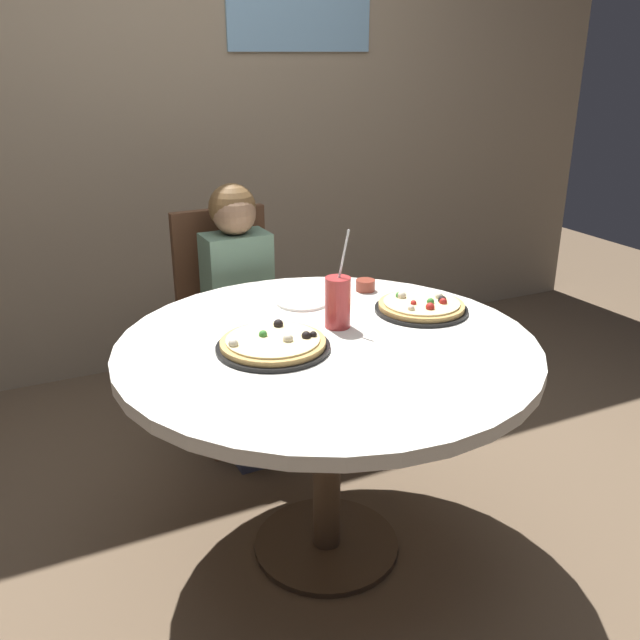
# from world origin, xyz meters

# --- Properties ---
(ground_plane) EXTENTS (8.00, 8.00, 0.00)m
(ground_plane) POSITION_xyz_m (0.00, 0.00, 0.00)
(ground_plane) COLOR brown
(wall_with_window) EXTENTS (5.20, 0.14, 2.90)m
(wall_with_window) POSITION_xyz_m (0.00, 1.76, 1.45)
(wall_with_window) COLOR gray
(wall_with_window) RESTS_ON ground_plane
(dining_table) EXTENTS (1.25, 1.25, 0.75)m
(dining_table) POSITION_xyz_m (0.00, 0.00, 0.66)
(dining_table) COLOR silver
(dining_table) RESTS_ON ground_plane
(chair_wooden) EXTENTS (0.41, 0.41, 0.95)m
(chair_wooden) POSITION_xyz_m (-0.00, 0.93, 0.53)
(chair_wooden) COLOR brown
(chair_wooden) RESTS_ON ground_plane
(diner_child) EXTENTS (0.26, 0.42, 1.08)m
(diner_child) POSITION_xyz_m (0.00, 0.74, 0.48)
(diner_child) COLOR #3F4766
(diner_child) RESTS_ON ground_plane
(pizza_veggie) EXTENTS (0.33, 0.33, 0.05)m
(pizza_veggie) POSITION_xyz_m (-0.17, 0.02, 0.77)
(pizza_veggie) COLOR black
(pizza_veggie) RESTS_ON dining_table
(pizza_cheese) EXTENTS (0.31, 0.31, 0.05)m
(pizza_cheese) POSITION_xyz_m (0.39, 0.09, 0.77)
(pizza_cheese) COLOR black
(pizza_cheese) RESTS_ON dining_table
(soda_cup) EXTENTS (0.08, 0.08, 0.31)m
(soda_cup) POSITION_xyz_m (0.08, 0.09, 0.83)
(soda_cup) COLOR #B73333
(soda_cup) RESTS_ON dining_table
(sauce_bowl) EXTENTS (0.07, 0.07, 0.04)m
(sauce_bowl) POSITION_xyz_m (0.33, 0.36, 0.77)
(sauce_bowl) COLOR brown
(sauce_bowl) RESTS_ON dining_table
(plate_small) EXTENTS (0.18, 0.18, 0.01)m
(plate_small) POSITION_xyz_m (0.07, 0.33, 0.76)
(plate_small) COLOR white
(plate_small) RESTS_ON dining_table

